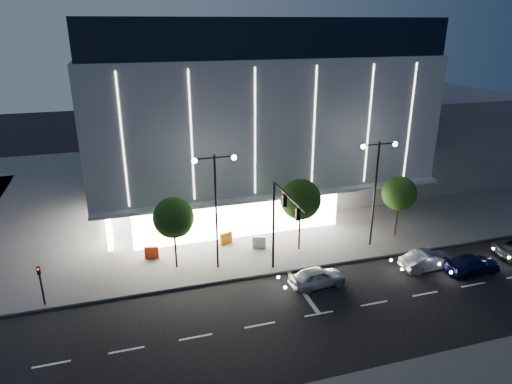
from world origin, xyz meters
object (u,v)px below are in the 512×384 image
Objects in this scene: street_lamp_east at (376,179)px; tree_mid at (301,201)px; street_lamp_west at (216,196)px; barrier_a at (152,253)px; car_second at (428,260)px; tree_right at (399,195)px; traffic_mast at (281,215)px; tree_left at (174,220)px; car_lead at (317,277)px; ped_signal_far at (41,282)px; barrier_c at (226,238)px; car_third at (473,264)px; barrier_d at (259,242)px.

tree_mid is at bearing 170.31° from street_lamp_east.
street_lamp_east is 1.46× the size of tree_mid.
street_lamp_west reaches higher than barrier_a.
tree_right is at bearing -11.03° from car_second.
tree_mid is 1.42× the size of car_second.
traffic_mast is at bearing -162.98° from tree_right.
tree_right is 1.28× the size of car_second.
tree_left reaches higher than car_lead.
street_lamp_east reaches higher than car_lead.
tree_right is (28.03, 2.52, 2.00)m from ped_signal_far.
street_lamp_east is 7.30m from car_second.
barrier_c is (1.50, 3.65, -5.31)m from street_lamp_west.
tree_right is at bearing 5.14° from ped_signal_far.
car_third is (2.19, -6.93, -3.24)m from tree_right.
car_third is (11.97, -1.57, -0.05)m from car_lead.
street_lamp_west is at bearing 50.65° from car_lead.
car_lead is 3.72× the size of barrier_c.
traffic_mast reaches higher than tree_mid.
street_lamp_east reaches higher than tree_left.
tree_right is at bearing 6.83° from barrier_a.
street_lamp_west is 3.69m from tree_left.
tree_left is 19.35m from car_second.
tree_right is 12.57m from barrier_d.
street_lamp_east reaches higher than tree_mid.
tree_right is 1.35× the size of car_lead.
car_second is at bearing -63.61° from street_lamp_east.
ped_signal_far is at bearing 175.85° from traffic_mast.
car_lead is at bearing -34.83° from street_lamp_west.
barrier_a is at bearing 170.80° from street_lamp_east.
traffic_mast is 6.43× the size of barrier_a.
barrier_a is (-4.69, 2.86, -5.31)m from street_lamp_west.
tree_right is (19.00, -0.00, -0.15)m from tree_left.
car_lead is 3.72× the size of barrier_d.
car_second is 3.93× the size of barrier_a.
tree_mid is (10.00, 0.00, 0.30)m from tree_left.
car_second is 16.02m from barrier_c.
car_lead is (2.25, -1.68, -4.33)m from traffic_mast.
street_lamp_west reaches higher than traffic_mast.
car_third is at bearing -18.12° from tree_left.
car_lead is 3.72× the size of barrier_a.
traffic_mast reaches higher than barrier_a.
ped_signal_far is at bearing -176.56° from street_lamp_east.
barrier_d is (-3.09, 1.12, -3.68)m from tree_mid.
barrier_a is at bearing 148.56° from street_lamp_west.
car_lead is (-9.78, -5.37, -3.19)m from tree_right.
street_lamp_west reaches higher than ped_signal_far.
traffic_mast is 16.35m from ped_signal_far.
ped_signal_far is at bearing -177.22° from barrier_c.
street_lamp_west is at bearing -171.74° from tree_mid.
traffic_mast is 15.23m from car_third.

